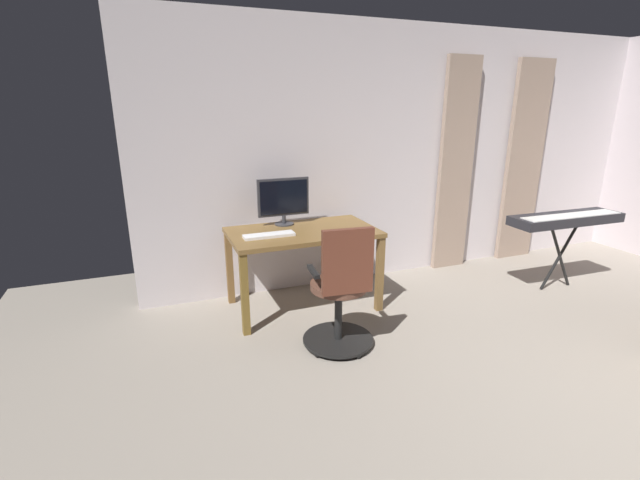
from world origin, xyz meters
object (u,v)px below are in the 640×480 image
(piano_keyboard, at_px, (566,220))
(computer_mouse, at_px, (329,232))
(computer_keyboard, at_px, (269,235))
(desk, at_px, (303,240))
(office_chair, at_px, (341,294))
(computer_monitor, at_px, (283,199))

(piano_keyboard, bearing_deg, computer_mouse, -5.74)
(computer_keyboard, bearing_deg, desk, -165.87)
(computer_keyboard, relative_size, piano_keyboard, 0.36)
(desk, relative_size, piano_keyboard, 1.09)
(desk, xyz_separation_m, piano_keyboard, (-2.59, 0.54, 0.08))
(computer_mouse, bearing_deg, computer_keyboard, -13.61)
(computer_mouse, bearing_deg, office_chair, 75.99)
(desk, distance_m, office_chair, 0.84)
(computer_monitor, xyz_separation_m, computer_mouse, (-0.27, 0.46, -0.23))
(office_chair, xyz_separation_m, computer_monitor, (0.11, -1.07, 0.53))
(computer_monitor, distance_m, computer_keyboard, 0.47)
(office_chair, height_order, piano_keyboard, office_chair)
(desk, height_order, piano_keyboard, piano_keyboard)
(computer_keyboard, height_order, piano_keyboard, piano_keyboard)
(computer_mouse, bearing_deg, desk, -50.51)
(computer_monitor, relative_size, computer_keyboard, 1.11)
(desk, relative_size, computer_monitor, 2.69)
(office_chair, bearing_deg, desk, 97.72)
(computer_mouse, bearing_deg, piano_keyboard, 172.05)
(computer_monitor, height_order, computer_mouse, computer_monitor)
(office_chair, relative_size, computer_mouse, 10.05)
(desk, distance_m, piano_keyboard, 2.65)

